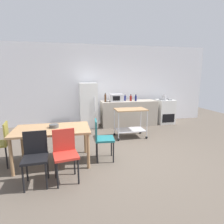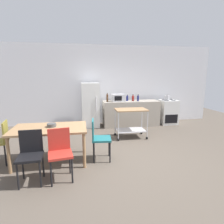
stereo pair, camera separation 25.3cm
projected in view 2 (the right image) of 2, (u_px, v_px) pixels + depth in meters
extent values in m
plane|color=brown|center=(122.00, 157.00, 4.22)|extent=(12.00, 12.00, 0.00)
cube|color=white|center=(104.00, 85.00, 7.03)|extent=(8.40, 0.12, 2.90)
cube|color=#A89E8E|center=(131.00, 113.00, 6.79)|extent=(2.00, 0.64, 0.90)
cube|color=#A37A51|center=(50.00, 128.00, 3.86)|extent=(1.50, 0.90, 0.04)
cylinder|color=#A37A51|center=(9.00, 156.00, 3.44)|extent=(0.06, 0.06, 0.71)
cylinder|color=#A37A51|center=(84.00, 151.00, 3.67)|extent=(0.06, 0.06, 0.71)
cylinder|color=#A37A51|center=(22.00, 141.00, 4.20)|extent=(0.06, 0.06, 0.71)
cylinder|color=#A37A51|center=(84.00, 138.00, 4.42)|extent=(0.06, 0.06, 0.71)
cube|color=black|center=(30.00, 157.00, 3.11)|extent=(0.42, 0.42, 0.04)
cube|color=black|center=(31.00, 141.00, 3.24)|extent=(0.38, 0.05, 0.40)
cylinder|color=black|center=(18.00, 177.00, 2.96)|extent=(0.03, 0.03, 0.45)
cylinder|color=black|center=(40.00, 175.00, 3.03)|extent=(0.03, 0.03, 0.45)
cylinder|color=black|center=(23.00, 167.00, 3.29)|extent=(0.03, 0.03, 0.45)
cylinder|color=black|center=(43.00, 165.00, 3.36)|extent=(0.03, 0.03, 0.45)
cube|color=olive|center=(5.00, 131.00, 3.82)|extent=(0.08, 0.38, 0.40)
cylinder|color=black|center=(9.00, 149.00, 4.06)|extent=(0.03, 0.03, 0.45)
cylinder|color=black|center=(5.00, 156.00, 3.75)|extent=(0.03, 0.03, 0.45)
cube|color=#B72D23|center=(60.00, 155.00, 3.21)|extent=(0.46, 0.46, 0.04)
cube|color=#B72D23|center=(59.00, 139.00, 3.34)|extent=(0.38, 0.09, 0.40)
cylinder|color=black|center=(51.00, 174.00, 3.05)|extent=(0.03, 0.03, 0.45)
cylinder|color=black|center=(72.00, 171.00, 3.16)|extent=(0.03, 0.03, 0.45)
cylinder|color=black|center=(51.00, 165.00, 3.36)|extent=(0.03, 0.03, 0.45)
cylinder|color=black|center=(70.00, 162.00, 3.47)|extent=(0.03, 0.03, 0.45)
cube|color=#1E666B|center=(102.00, 139.00, 4.01)|extent=(0.43, 0.43, 0.04)
cube|color=#1E666B|center=(93.00, 129.00, 3.95)|extent=(0.06, 0.38, 0.40)
cylinder|color=black|center=(110.00, 152.00, 3.90)|extent=(0.03, 0.03, 0.45)
cylinder|color=black|center=(109.00, 146.00, 4.23)|extent=(0.03, 0.03, 0.45)
cylinder|color=black|center=(94.00, 153.00, 3.88)|extent=(0.03, 0.03, 0.45)
cylinder|color=black|center=(94.00, 147.00, 4.21)|extent=(0.03, 0.03, 0.45)
cube|color=white|center=(168.00, 112.00, 7.05)|extent=(0.60, 0.60, 0.90)
cube|color=black|center=(171.00, 119.00, 6.79)|extent=(0.48, 0.01, 0.32)
cylinder|color=#47474C|center=(167.00, 100.00, 6.82)|extent=(0.16, 0.16, 0.02)
cylinder|color=#47474C|center=(173.00, 100.00, 6.86)|extent=(0.16, 0.16, 0.02)
cylinder|color=#47474C|center=(164.00, 99.00, 7.05)|extent=(0.16, 0.16, 0.02)
cylinder|color=#47474C|center=(170.00, 99.00, 7.09)|extent=(0.16, 0.16, 0.02)
cube|color=white|center=(90.00, 105.00, 6.59)|extent=(0.60, 0.60, 1.55)
cylinder|color=silver|center=(96.00, 104.00, 6.30)|extent=(0.02, 0.02, 0.50)
cube|color=#A37A51|center=(131.00, 110.00, 5.39)|extent=(0.90, 0.56, 0.03)
cube|color=silver|center=(131.00, 130.00, 5.51)|extent=(0.83, 0.52, 0.02)
cylinder|color=silver|center=(118.00, 125.00, 5.15)|extent=(0.02, 0.02, 0.76)
sphere|color=black|center=(118.00, 140.00, 5.24)|extent=(0.07, 0.07, 0.07)
cylinder|color=silver|center=(147.00, 124.00, 5.29)|extent=(0.02, 0.02, 0.76)
sphere|color=black|center=(147.00, 138.00, 5.37)|extent=(0.07, 0.07, 0.07)
cylinder|color=silver|center=(115.00, 121.00, 5.64)|extent=(0.02, 0.02, 0.76)
sphere|color=black|center=(115.00, 134.00, 5.72)|extent=(0.07, 0.07, 0.07)
cylinder|color=silver|center=(142.00, 120.00, 5.77)|extent=(0.02, 0.02, 0.76)
sphere|color=black|center=(141.00, 133.00, 5.86)|extent=(0.07, 0.07, 0.07)
cylinder|color=#4C2D19|center=(107.00, 98.00, 6.49)|extent=(0.07, 0.07, 0.25)
cylinder|color=#4C2D19|center=(107.00, 94.00, 6.47)|extent=(0.03, 0.03, 0.04)
cylinder|color=black|center=(107.00, 93.00, 6.46)|extent=(0.03, 0.03, 0.01)
cube|color=silver|center=(118.00, 98.00, 6.57)|extent=(0.46, 0.34, 0.26)
cube|color=black|center=(118.00, 98.00, 6.40)|extent=(0.25, 0.01, 0.16)
cylinder|color=navy|center=(127.00, 98.00, 6.71)|extent=(0.07, 0.07, 0.17)
cylinder|color=navy|center=(127.00, 96.00, 6.69)|extent=(0.03, 0.03, 0.04)
cylinder|color=black|center=(127.00, 95.00, 6.69)|extent=(0.04, 0.04, 0.01)
cylinder|color=maroon|center=(133.00, 99.00, 6.70)|extent=(0.08, 0.08, 0.17)
cylinder|color=maroon|center=(133.00, 95.00, 6.68)|extent=(0.04, 0.04, 0.05)
cylinder|color=black|center=(133.00, 95.00, 6.68)|extent=(0.04, 0.04, 0.01)
cylinder|color=navy|center=(138.00, 98.00, 6.66)|extent=(0.07, 0.07, 0.19)
cylinder|color=navy|center=(138.00, 95.00, 6.63)|extent=(0.03, 0.03, 0.04)
cylinder|color=black|center=(138.00, 95.00, 6.63)|extent=(0.03, 0.03, 0.01)
cylinder|color=#4C4C4C|center=(52.00, 125.00, 3.91)|extent=(0.19, 0.19, 0.07)
cylinder|color=silver|center=(167.00, 98.00, 6.82)|extent=(0.17, 0.17, 0.16)
sphere|color=black|center=(167.00, 95.00, 6.80)|extent=(0.03, 0.03, 0.03)
cylinder|color=silver|center=(170.00, 97.00, 6.84)|extent=(0.08, 0.02, 0.07)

